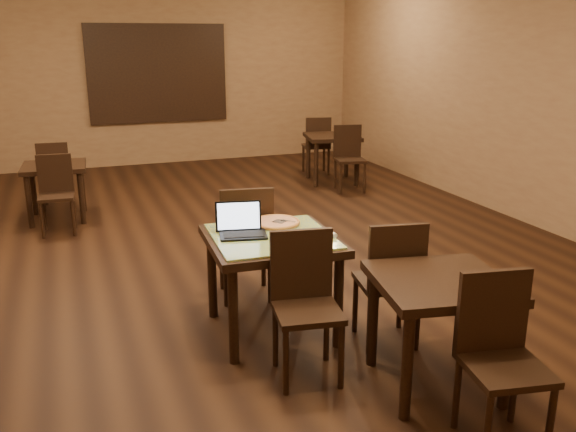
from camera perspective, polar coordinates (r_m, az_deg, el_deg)
name	(u,v)px	position (r m, az deg, el deg)	size (l,w,h in m)	color
ground	(195,258)	(6.26, -8.73, -3.86)	(10.00, 10.00, 0.00)	black
wall_back	(128,77)	(10.85, -14.75, 12.45)	(8.00, 0.02, 3.00)	#94714B
wall_right	(528,95)	(7.75, 21.54, 10.49)	(0.02, 10.00, 3.00)	#94714B
mural	(158,74)	(10.87, -12.07, 12.89)	(2.34, 0.05, 1.64)	#26518E
tiled_table	(272,249)	(4.46, -1.54, -3.06)	(0.97, 0.97, 0.76)	black
chair_main_near	(305,296)	(3.98, 1.57, -7.46)	(0.47, 0.47, 0.96)	black
chair_main_far	(246,237)	(5.05, -3.96, -1.96)	(0.50, 0.50, 1.00)	black
laptop	(241,226)	(4.45, -4.43, -0.96)	(0.38, 0.32, 0.23)	black
plate	(309,238)	(4.34, 1.97, -2.09)	(0.26, 0.26, 0.01)	white
pizza_slice	(309,236)	(4.34, 1.97, -1.90)	(0.19, 0.19, 0.02)	beige
pizza_pan	(276,224)	(4.68, -1.12, -0.74)	(0.36, 0.36, 0.01)	silver
pizza_whole	(276,222)	(4.68, -1.12, -0.57)	(0.37, 0.37, 0.03)	beige
spatula	(279,222)	(4.67, -0.81, -0.52)	(0.09, 0.22, 0.01)	silver
napkin_roll	(330,232)	(4.44, 3.92, -1.54)	(0.05, 0.17, 0.04)	white
other_table_a	(332,143)	(9.34, 4.15, 6.82)	(0.91, 0.91, 0.72)	black
other_table_a_chair_near	(349,154)	(8.88, 5.71, 5.80)	(0.48, 0.48, 0.94)	black
other_table_a_chair_far	(317,142)	(9.84, 2.73, 6.90)	(0.48, 0.48, 0.94)	black
other_table_b	(55,174)	(7.86, -20.99, 3.68)	(0.77, 0.77, 0.68)	black
other_table_b_chair_near	(56,189)	(7.38, -20.88, 2.37)	(0.40, 0.40, 0.88)	black
other_table_b_chair_far	(55,171)	(8.38, -20.99, 3.93)	(0.40, 0.40, 0.88)	black
other_table_c	(439,297)	(3.90, 13.96, -7.36)	(0.91, 0.91, 0.73)	black
other_table_c_chair_near	(499,349)	(3.55, 19.17, -11.64)	(0.48, 0.48, 0.95)	black
other_table_c_chair_far	(391,277)	(4.35, 9.65, -5.62)	(0.48, 0.48, 0.95)	black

